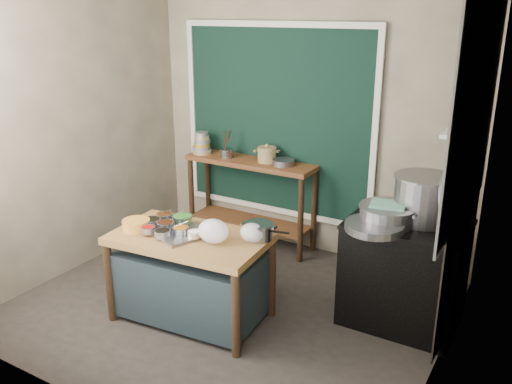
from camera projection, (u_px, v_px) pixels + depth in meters
The scene contains 30 objects.
floor at pixel (229, 307), 4.75m from camera, with size 3.50×3.00×0.02m, color #2A2420.
back_wall at pixel (308, 120), 5.53m from camera, with size 3.50×0.02×2.80m, color gray.
left_wall at pixel (72, 128), 5.15m from camera, with size 0.02×3.00×2.80m, color gray.
right_wall at pixel (456, 187), 3.45m from camera, with size 0.02×3.00×2.80m, color gray.
curtain_panel at pixel (276, 122), 5.68m from camera, with size 2.10×0.02×1.90m, color black.
curtain_frame at pixel (276, 122), 5.67m from camera, with size 2.22×0.03×2.02m, color beige, non-canonical shape.
tile_panel at pixel (476, 104), 3.76m from camera, with size 0.02×1.70×1.70m, color #B2B2AA.
soot_patch at pixel (460, 249), 4.21m from camera, with size 0.01×1.30×1.30m, color black.
wall_shelf at pixel (465, 130), 4.14m from camera, with size 0.22×0.70×0.03m, color beige.
prep_table at pixel (191, 277), 4.47m from camera, with size 1.25×0.72×0.75m, color brown.
back_counter at pixel (251, 202), 5.90m from camera, with size 1.45×0.40×0.95m, color brown.
stove_block at pixel (404, 274), 4.41m from camera, with size 0.90×0.68×0.85m, color black.
stove_top at pixel (408, 224), 4.27m from camera, with size 0.92×0.69×0.03m, color black.
condiment_tray at pixel (175, 230), 4.41m from camera, with size 0.54×0.39×0.02m, color gray.
condiment_bowls at pixel (172, 225), 4.42m from camera, with size 0.58×0.46×0.07m.
yellow_basin at pixel (136, 225), 4.44m from camera, with size 0.23×0.23×0.09m, color #C67328.
saucepan at pixel (259, 231), 4.27m from camera, with size 0.24×0.24×0.13m, color gray, non-canonical shape.
plastic_bag_a at pixel (213, 231), 4.19m from camera, with size 0.25×0.21×0.19m, color white.
plastic_bag_b at pixel (252, 233), 4.21m from camera, with size 0.20×0.17×0.15m, color white.
bowl_stack at pixel (202, 144), 5.99m from camera, with size 0.21×0.21×0.24m.
utensil_cup at pixel (227, 153), 5.84m from camera, with size 0.15×0.15×0.09m, color gray.
ceramic_crock at pixel (267, 155), 5.65m from camera, with size 0.21×0.21×0.14m, color olive, non-canonical shape.
wide_bowl at pixel (283, 162), 5.56m from camera, with size 0.24×0.24×0.06m, color gray.
stock_pot at pixel (423, 199), 4.23m from camera, with size 0.48×0.48×0.37m, color gray, non-canonical shape.
pot_lid at pixel (446, 202), 4.10m from camera, with size 0.42×0.42×0.02m, color gray.
steamer at pixel (387, 215), 4.22m from camera, with size 0.46×0.46×0.15m, color gray, non-canonical shape.
green_cloth at pixel (388, 205), 4.19m from camera, with size 0.26×0.20×0.02m, color #589A7F.
shallow_pan at pixel (374, 227), 4.10m from camera, with size 0.45×0.45×0.06m, color gray.
shelf_bowl_stack at pixel (463, 122), 4.03m from camera, with size 0.15×0.15×0.12m.
shelf_bowl_green at pixel (470, 120), 4.27m from camera, with size 0.15×0.15×0.05m, color gray.
Camera 1 is at (2.33, -3.47, 2.48)m, focal length 38.00 mm.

